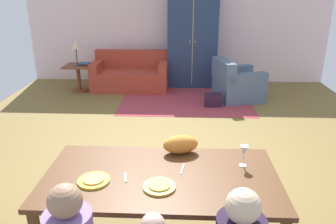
{
  "coord_description": "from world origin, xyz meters",
  "views": [
    {
      "loc": [
        0.17,
        -3.79,
        2.19
      ],
      "look_at": [
        0.0,
        -0.26,
        0.85
      ],
      "focal_mm": 35.76,
      "sensor_mm": 36.0,
      "label": 1
    }
  ],
  "objects_px": {
    "armchair": "(236,84)",
    "dining_table": "(161,182)",
    "armoire": "(192,40)",
    "book_lower": "(86,64)",
    "handbag": "(213,100)",
    "cat": "(181,144)",
    "couch": "(131,75)",
    "plate_near_child": "(160,187)",
    "wine_glass": "(244,152)",
    "book_upper": "(84,63)",
    "side_table": "(78,74)",
    "table_lamp": "(76,45)",
    "plate_near_man": "(94,181)"
  },
  "relations": [
    {
      "from": "couch",
      "to": "table_lamp",
      "type": "bearing_deg",
      "value": -166.91
    },
    {
      "from": "dining_table",
      "to": "book_lower",
      "type": "height_order",
      "value": "dining_table"
    },
    {
      "from": "cat",
      "to": "armoire",
      "type": "height_order",
      "value": "armoire"
    },
    {
      "from": "armoire",
      "to": "handbag",
      "type": "distance_m",
      "value": 1.81
    },
    {
      "from": "dining_table",
      "to": "armoire",
      "type": "height_order",
      "value": "armoire"
    },
    {
      "from": "plate_near_child",
      "to": "table_lamp",
      "type": "distance_m",
      "value": 5.33
    },
    {
      "from": "plate_near_man",
      "to": "plate_near_child",
      "type": "relative_size",
      "value": 1.0
    },
    {
      "from": "table_lamp",
      "to": "book_lower",
      "type": "height_order",
      "value": "table_lamp"
    },
    {
      "from": "armoire",
      "to": "book_upper",
      "type": "bearing_deg",
      "value": -165.26
    },
    {
      "from": "wine_glass",
      "to": "armchair",
      "type": "bearing_deg",
      "value": 82.2
    },
    {
      "from": "armchair",
      "to": "armoire",
      "type": "height_order",
      "value": "armoire"
    },
    {
      "from": "table_lamp",
      "to": "book_upper",
      "type": "distance_m",
      "value": 0.42
    },
    {
      "from": "plate_near_child",
      "to": "side_table",
      "type": "distance_m",
      "value": 5.34
    },
    {
      "from": "dining_table",
      "to": "plate_near_man",
      "type": "bearing_deg",
      "value": -166.96
    },
    {
      "from": "plate_near_man",
      "to": "dining_table",
      "type": "bearing_deg",
      "value": 13.04
    },
    {
      "from": "couch",
      "to": "armchair",
      "type": "height_order",
      "value": "same"
    },
    {
      "from": "dining_table",
      "to": "couch",
      "type": "distance_m",
      "value": 5.08
    },
    {
      "from": "dining_table",
      "to": "cat",
      "type": "distance_m",
      "value": 0.45
    },
    {
      "from": "dining_table",
      "to": "armchair",
      "type": "distance_m",
      "value": 4.48
    },
    {
      "from": "dining_table",
      "to": "side_table",
      "type": "relative_size",
      "value": 3.25
    },
    {
      "from": "armchair",
      "to": "armoire",
      "type": "distance_m",
      "value": 1.54
    },
    {
      "from": "book_upper",
      "to": "handbag",
      "type": "bearing_deg",
      "value": -18.31
    },
    {
      "from": "plate_near_child",
      "to": "couch",
      "type": "relative_size",
      "value": 0.15
    },
    {
      "from": "armoire",
      "to": "book_lower",
      "type": "bearing_deg",
      "value": -166.13
    },
    {
      "from": "side_table",
      "to": "book_upper",
      "type": "relative_size",
      "value": 2.64
    },
    {
      "from": "book_lower",
      "to": "book_upper",
      "type": "distance_m",
      "value": 0.06
    },
    {
      "from": "wine_glass",
      "to": "side_table",
      "type": "height_order",
      "value": "wine_glass"
    },
    {
      "from": "handbag",
      "to": "couch",
      "type": "bearing_deg",
      "value": 146.7
    },
    {
      "from": "table_lamp",
      "to": "wine_glass",
      "type": "bearing_deg",
      "value": -58.15
    },
    {
      "from": "wine_glass",
      "to": "couch",
      "type": "relative_size",
      "value": 0.11
    },
    {
      "from": "wine_glass",
      "to": "armchair",
      "type": "height_order",
      "value": "wine_glass"
    },
    {
      "from": "wine_glass",
      "to": "handbag",
      "type": "relative_size",
      "value": 0.58
    },
    {
      "from": "side_table",
      "to": "table_lamp",
      "type": "xyz_separation_m",
      "value": [
        0.0,
        0.0,
        0.63
      ]
    },
    {
      "from": "couch",
      "to": "wine_glass",
      "type": "bearing_deg",
      "value": -70.43
    },
    {
      "from": "wine_glass",
      "to": "book_lower",
      "type": "bearing_deg",
      "value": 119.96
    },
    {
      "from": "plate_near_child",
      "to": "armchair",
      "type": "relative_size",
      "value": 0.24
    },
    {
      "from": "armchair",
      "to": "side_table",
      "type": "height_order",
      "value": "armchair"
    },
    {
      "from": "dining_table",
      "to": "cat",
      "type": "bearing_deg",
      "value": 69.09
    },
    {
      "from": "plate_near_child",
      "to": "wine_glass",
      "type": "relative_size",
      "value": 1.34
    },
    {
      "from": "side_table",
      "to": "plate_near_child",
      "type": "bearing_deg",
      "value": -66.42
    },
    {
      "from": "plate_near_man",
      "to": "wine_glass",
      "type": "distance_m",
      "value": 1.24
    },
    {
      "from": "armchair",
      "to": "book_upper",
      "type": "xyz_separation_m",
      "value": [
        -3.21,
        0.41,
        0.3
      ]
    },
    {
      "from": "book_lower",
      "to": "book_upper",
      "type": "height_order",
      "value": "book_upper"
    },
    {
      "from": "armchair",
      "to": "wine_glass",
      "type": "bearing_deg",
      "value": -97.8
    },
    {
      "from": "table_lamp",
      "to": "book_lower",
      "type": "distance_m",
      "value": 0.45
    },
    {
      "from": "dining_table",
      "to": "book_lower",
      "type": "relative_size",
      "value": 8.57
    },
    {
      "from": "dining_table",
      "to": "plate_near_child",
      "type": "bearing_deg",
      "value": -90.0
    },
    {
      "from": "armchair",
      "to": "dining_table",
      "type": "bearing_deg",
      "value": -106.15
    },
    {
      "from": "cat",
      "to": "couch",
      "type": "relative_size",
      "value": 0.19
    },
    {
      "from": "book_upper",
      "to": "table_lamp",
      "type": "bearing_deg",
      "value": 179.54
    }
  ]
}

